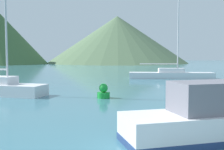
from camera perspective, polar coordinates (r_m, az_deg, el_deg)
sailboat_inner at (r=18.54m, az=-21.46°, el=-2.31°), size 5.69×3.92×9.13m
sailboat_middle at (r=30.35m, az=11.92°, el=0.18°), size 8.98×3.79×9.89m
buoy_marker at (r=16.11m, az=-1.74°, el=-3.48°), size 0.73×0.73×0.84m
hill_central at (r=87.99m, az=1.07°, el=7.19°), size 43.33×43.33×14.55m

